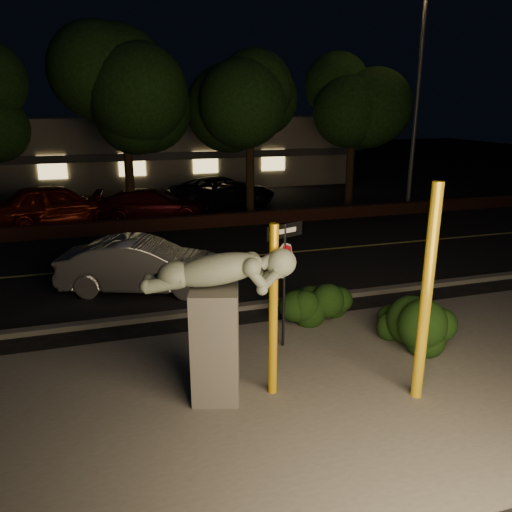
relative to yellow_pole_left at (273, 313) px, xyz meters
The scene contains 23 objects.
ground 10.90m from the yellow_pole_left, 84.38° to the left, with size 90.00×90.00×0.00m, color black.
patio 1.83m from the yellow_pole_left, 13.61° to the right, with size 14.00×6.00×0.02m, color #4C4944.
road 7.95m from the yellow_pole_left, 82.22° to the left, with size 80.00×8.00×0.01m, color black.
lane_marking 7.95m from the yellow_pole_left, 82.22° to the left, with size 80.00×0.12×0.01m, color #BBB04A.
curb 4.05m from the yellow_pole_left, 73.81° to the left, with size 80.00×0.25×0.12m, color #4C4944.
brick_wall 12.15m from the yellow_pole_left, 84.98° to the left, with size 40.00×0.35×0.50m, color #452016.
parking_lot 17.84m from the yellow_pole_left, 86.59° to the left, with size 40.00×12.00×0.01m, color black.
building 25.76m from the yellow_pole_left, 87.65° to the left, with size 22.00×10.20×4.00m.
tree_far_b 14.75m from the yellow_pole_left, 95.90° to the left, with size 5.20×5.20×8.41m.
tree_far_c 14.61m from the yellow_pole_left, 75.28° to the left, with size 4.80×4.80×7.84m.
tree_far_d 16.91m from the yellow_pole_left, 58.64° to the left, with size 4.40×4.40×7.42m.
yellow_pole_left is the anchor object (origin of this frame).
yellow_pole_right 2.43m from the yellow_pole_left, 19.64° to the right, with size 0.18×0.18×3.62m, color gold.
signpost 1.75m from the yellow_pole_left, 64.14° to the left, with size 0.82×0.32×2.55m.
sculpture 0.91m from the yellow_pole_left, behind, with size 2.41×1.24×2.59m.
hedge_center 3.32m from the yellow_pole_left, 51.70° to the left, with size 1.73×0.81×0.90m, color black.
hedge_right 3.82m from the yellow_pole_left, 19.75° to the left, with size 1.46×0.78×0.96m, color black.
hedge_far_right 3.69m from the yellow_pole_left, ahead, with size 1.57×0.98×1.09m, color black.
streetlight 17.51m from the yellow_pole_left, 49.88° to the left, with size 1.41×0.53×9.52m.
silver_sedan 5.92m from the yellow_pole_left, 106.55° to the left, with size 1.47×4.20×1.39m, color silver.
parked_car_red 14.92m from the yellow_pole_left, 107.00° to the left, with size 1.99×4.94×1.68m, color maroon.
parked_car_darkred 14.12m from the yellow_pole_left, 92.56° to the left, with size 1.83×4.51×1.31m, color #44070F.
parked_car_dark 16.16m from the yellow_pole_left, 79.66° to the left, with size 2.41×5.22×1.45m, color black.
Camera 1 is at (-3.49, -7.78, 4.71)m, focal length 35.00 mm.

